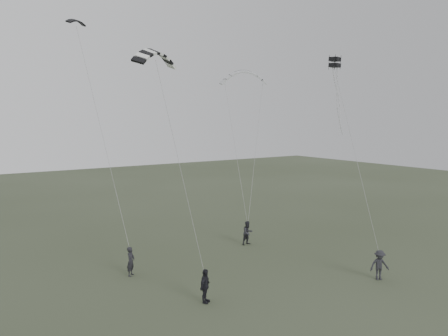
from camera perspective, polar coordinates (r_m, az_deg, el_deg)
ground at (r=28.39m, az=3.36°, el=-15.06°), size 140.00×140.00×0.00m
flyer_left at (r=30.27m, az=-12.08°, el=-11.83°), size 0.84×0.84×1.96m
flyer_right at (r=36.61m, az=3.12°, el=-8.45°), size 1.00×0.80×1.98m
flyer_center at (r=25.61m, az=-2.49°, el=-15.15°), size 1.21×1.06×1.96m
flyer_far at (r=30.63m, az=19.65°, el=-11.85°), size 1.46×1.20×1.96m
kite_dark_small at (r=35.47m, az=-18.76°, el=17.78°), size 1.65×1.24×0.63m
kite_pale_large at (r=42.26m, az=2.59°, el=12.46°), size 4.65×3.41×2.00m
kite_striped at (r=26.56m, az=-8.95°, el=14.76°), size 3.39×2.40×1.44m
kite_box at (r=34.23m, az=14.27°, el=13.24°), size 0.87×0.89×0.77m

